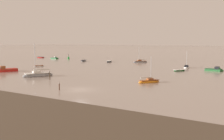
{
  "coord_description": "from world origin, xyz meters",
  "views": [
    {
      "loc": [
        28.27,
        -34.61,
        8.05
      ],
      "look_at": [
        -8.22,
        22.75,
        0.72
      ],
      "focal_mm": 43.98,
      "sensor_mm": 36.0,
      "label": 1
    }
  ],
  "objects_px": {
    "rowboat_moored_2": "(41,57)",
    "rowboat_moored_4": "(84,61)",
    "rowboat_moored_1": "(39,66)",
    "mooring_post_left": "(50,75)",
    "motorboat_moored_1": "(55,58)",
    "motorboat_moored_3": "(216,70)",
    "sailboat_moored_1": "(38,75)",
    "rowboat_moored_3": "(179,70)",
    "mooring_post_near": "(59,87)",
    "sailboat_moored_0": "(149,81)",
    "channel_buoy": "(68,58)",
    "rowboat_moored_0": "(109,61)",
    "sailboat_moored_2": "(186,67)",
    "sailboat_moored_4": "(140,62)",
    "motorboat_moored_4": "(3,70)"
  },
  "relations": [
    {
      "from": "rowboat_moored_2",
      "to": "rowboat_moored_4",
      "type": "height_order",
      "value": "rowboat_moored_4"
    },
    {
      "from": "sailboat_moored_2",
      "to": "rowboat_moored_1",
      "type": "xyz_separation_m",
      "value": [
        -40.38,
        -20.25,
        -0.1
      ]
    },
    {
      "from": "rowboat_moored_1",
      "to": "rowboat_moored_4",
      "type": "bearing_deg",
      "value": 39.14
    },
    {
      "from": "rowboat_moored_1",
      "to": "rowboat_moored_3",
      "type": "height_order",
      "value": "rowboat_moored_3"
    },
    {
      "from": "sailboat_moored_1",
      "to": "rowboat_moored_3",
      "type": "height_order",
      "value": "sailboat_moored_1"
    },
    {
      "from": "rowboat_moored_0",
      "to": "sailboat_moored_2",
      "type": "height_order",
      "value": "sailboat_moored_2"
    },
    {
      "from": "sailboat_moored_0",
      "to": "motorboat_moored_1",
      "type": "distance_m",
      "value": 75.25
    },
    {
      "from": "motorboat_moored_1",
      "to": "motorboat_moored_3",
      "type": "bearing_deg",
      "value": -4.88
    },
    {
      "from": "rowboat_moored_4",
      "to": "mooring_post_left",
      "type": "height_order",
      "value": "mooring_post_left"
    },
    {
      "from": "rowboat_moored_0",
      "to": "sailboat_moored_4",
      "type": "xyz_separation_m",
      "value": [
        10.85,
        4.21,
        0.06
      ]
    },
    {
      "from": "rowboat_moored_4",
      "to": "motorboat_moored_4",
      "type": "relative_size",
      "value": 0.72
    },
    {
      "from": "motorboat_moored_3",
      "to": "rowboat_moored_4",
      "type": "height_order",
      "value": "motorboat_moored_3"
    },
    {
      "from": "rowboat_moored_1",
      "to": "channel_buoy",
      "type": "relative_size",
      "value": 1.38
    },
    {
      "from": "sailboat_moored_0",
      "to": "motorboat_moored_1",
      "type": "height_order",
      "value": "sailboat_moored_0"
    },
    {
      "from": "motorboat_moored_4",
      "to": "mooring_post_left",
      "type": "xyz_separation_m",
      "value": [
        20.27,
        -3.66,
        0.49
      ]
    },
    {
      "from": "sailboat_moored_2",
      "to": "channel_buoy",
      "type": "xyz_separation_m",
      "value": [
        -56.85,
        12.34,
        0.22
      ]
    },
    {
      "from": "rowboat_moored_1",
      "to": "motorboat_moored_3",
      "type": "height_order",
      "value": "motorboat_moored_3"
    },
    {
      "from": "sailboat_moored_4",
      "to": "channel_buoy",
      "type": "height_order",
      "value": "sailboat_moored_4"
    },
    {
      "from": "sailboat_moored_4",
      "to": "mooring_post_near",
      "type": "relative_size",
      "value": 4.42
    },
    {
      "from": "rowboat_moored_2",
      "to": "sailboat_moored_4",
      "type": "distance_m",
      "value": 51.71
    },
    {
      "from": "sailboat_moored_0",
      "to": "rowboat_moored_1",
      "type": "distance_m",
      "value": 44.7
    },
    {
      "from": "channel_buoy",
      "to": "motorboat_moored_3",
      "type": "bearing_deg",
      "value": -14.16
    },
    {
      "from": "sailboat_moored_4",
      "to": "motorboat_moored_4",
      "type": "height_order",
      "value": "sailboat_moored_4"
    },
    {
      "from": "rowboat_moored_3",
      "to": "rowboat_moored_1",
      "type": "bearing_deg",
      "value": 134.55
    },
    {
      "from": "rowboat_moored_2",
      "to": "rowboat_moored_1",
      "type": "bearing_deg",
      "value": -51.38
    },
    {
      "from": "sailboat_moored_0",
      "to": "channel_buoy",
      "type": "height_order",
      "value": "sailboat_moored_0"
    },
    {
      "from": "sailboat_moored_0",
      "to": "mooring_post_left",
      "type": "bearing_deg",
      "value": 141.16
    },
    {
      "from": "rowboat_moored_4",
      "to": "mooring_post_near",
      "type": "relative_size",
      "value": 3.28
    },
    {
      "from": "motorboat_moored_1",
      "to": "sailboat_moored_4",
      "type": "height_order",
      "value": "sailboat_moored_4"
    },
    {
      "from": "mooring_post_near",
      "to": "motorboat_moored_1",
      "type": "bearing_deg",
      "value": 134.54
    },
    {
      "from": "rowboat_moored_3",
      "to": "rowboat_moored_2",
      "type": "bearing_deg",
      "value": 104.87
    },
    {
      "from": "motorboat_moored_3",
      "to": "rowboat_moored_3",
      "type": "height_order",
      "value": "motorboat_moored_3"
    },
    {
      "from": "sailboat_moored_1",
      "to": "motorboat_moored_4",
      "type": "bearing_deg",
      "value": -71.49
    },
    {
      "from": "sailboat_moored_2",
      "to": "sailboat_moored_4",
      "type": "distance_m",
      "value": 23.06
    },
    {
      "from": "rowboat_moored_0",
      "to": "channel_buoy",
      "type": "relative_size",
      "value": 2.13
    },
    {
      "from": "sailboat_moored_1",
      "to": "channel_buoy",
      "type": "relative_size",
      "value": 3.35
    },
    {
      "from": "sailboat_moored_1",
      "to": "sailboat_moored_4",
      "type": "xyz_separation_m",
      "value": [
        1.78,
        47.57,
        -0.07
      ]
    },
    {
      "from": "rowboat_moored_3",
      "to": "sailboat_moored_2",
      "type": "bearing_deg",
      "value": 36.45
    },
    {
      "from": "rowboat_moored_1",
      "to": "rowboat_moored_2",
      "type": "bearing_deg",
      "value": 81.83
    },
    {
      "from": "sailboat_moored_2",
      "to": "rowboat_moored_0",
      "type": "bearing_deg",
      "value": -117.81
    },
    {
      "from": "rowboat_moored_1",
      "to": "rowboat_moored_2",
      "type": "distance_m",
      "value": 44.15
    },
    {
      "from": "rowboat_moored_1",
      "to": "mooring_post_left",
      "type": "relative_size",
      "value": 1.62
    },
    {
      "from": "mooring_post_left",
      "to": "motorboat_moored_1",
      "type": "bearing_deg",
      "value": 133.06
    },
    {
      "from": "rowboat_moored_4",
      "to": "rowboat_moored_3",
      "type": "bearing_deg",
      "value": 48.49
    },
    {
      "from": "rowboat_moored_2",
      "to": "mooring_post_near",
      "type": "xyz_separation_m",
      "value": [
        66.07,
        -57.64,
        0.43
      ]
    },
    {
      "from": "channel_buoy",
      "to": "mooring_post_left",
      "type": "relative_size",
      "value": 1.18
    },
    {
      "from": "rowboat_moored_4",
      "to": "sailboat_moored_4",
      "type": "bearing_deg",
      "value": 82.73
    },
    {
      "from": "rowboat_moored_0",
      "to": "sailboat_moored_2",
      "type": "distance_m",
      "value": 32.0
    },
    {
      "from": "sailboat_moored_2",
      "to": "rowboat_moored_1",
      "type": "bearing_deg",
      "value": -79.79
    },
    {
      "from": "sailboat_moored_1",
      "to": "channel_buoy",
      "type": "height_order",
      "value": "sailboat_moored_1"
    }
  ]
}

